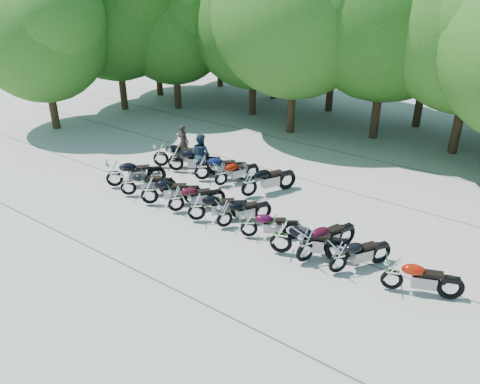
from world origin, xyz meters
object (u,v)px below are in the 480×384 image
Objects in this scene: motorcycle_4 at (196,206)px; motorcycle_14 at (221,174)px; motorcycle_11 at (161,153)px; motorcycle_13 at (202,167)px; motorcycle_6 at (249,223)px; rider_0 at (183,142)px; motorcycle_7 at (281,235)px; motorcycle_12 at (175,157)px; motorcycle_5 at (224,213)px; motorcycle_3 at (176,198)px; motorcycle_15 at (249,182)px; rider_1 at (201,154)px; motorcycle_8 at (306,244)px; motorcycle_2 at (149,190)px; motorcycle_10 at (393,273)px; motorcycle_1 at (128,182)px; motorcycle_9 at (339,257)px; motorcycle_0 at (114,173)px.

motorcycle_4 is 3.10m from motorcycle_14.
motorcycle_13 is at bearing -127.44° from motorcycle_11.
motorcycle_6 is 7.97m from rider_0.
motorcycle_7 is 1.07× the size of motorcycle_13.
rider_0 is at bearing 3.11° from motorcycle_12.
motorcycle_5 is 7.07m from rider_0.
motorcycle_7 reaches higher than motorcycle_3.
rider_0 is at bearing -6.79° from motorcycle_5.
motorcycle_4 is at bearing 60.75° from motorcycle_6.
motorcycle_11 is at bearing 24.98° from motorcycle_15.
rider_1 is (-6.25, 3.46, 0.24)m from motorcycle_7.
motorcycle_11 is at bearing 2.52° from motorcycle_8.
motorcycle_6 is 1.22× the size of rider_0.
motorcycle_3 is at bearing -164.89° from motorcycle_11.
motorcycle_5 is 0.84× the size of motorcycle_7.
motorcycle_15 is (2.57, -0.15, 0.03)m from motorcycle_13.
motorcycle_14 is (-5.59, 2.91, -0.09)m from motorcycle_8.
motorcycle_3 is (1.25, 0.15, -0.05)m from motorcycle_2.
motorcycle_10 is (7.13, 0.20, -0.02)m from motorcycle_4.
motorcycle_6 is at bearing 144.07° from rider_0.
motorcycle_1 is 4.70m from motorcycle_5.
motorcycle_1 is at bearing 74.20° from motorcycle_14.
motorcycle_3 reaches higher than motorcycle_14.
motorcycle_12 is (-7.33, 2.97, -0.01)m from motorcycle_7.
motorcycle_5 is at bearing -140.31° from motorcycle_3.
motorcycle_13 is 1.11× the size of motorcycle_14.
motorcycle_14 is at bearing -7.13° from motorcycle_8.
motorcycle_6 is 0.83× the size of motorcycle_15.
motorcycle_6 is at bearing 15.17° from motorcycle_8.
motorcycle_8 reaches higher than motorcycle_3.
motorcycle_3 is at bearing 31.55° from motorcycle_9.
motorcycle_1 is at bearing 47.43° from motorcycle_4.
motorcycle_13 is (-3.26, 2.65, 0.07)m from motorcycle_5.
motorcycle_12 reaches higher than motorcycle_14.
motorcycle_7 is 1.02× the size of motorcycle_15.
motorcycle_0 is 11.79m from motorcycle_10.
motorcycle_3 reaches higher than motorcycle_6.
motorcycle_7 is 6.44m from motorcycle_13.
rider_1 reaches higher than motorcycle_4.
motorcycle_13 is (1.59, -0.05, -0.04)m from motorcycle_12.
motorcycle_4 is 5.48m from motorcycle_11.
motorcycle_15 is (-1.76, 2.53, 0.12)m from motorcycle_6.
motorcycle_12 reaches higher than motorcycle_0.
motorcycle_1 is 0.88× the size of motorcycle_12.
motorcycle_5 is 4.96m from rider_1.
motorcycle_6 is (4.50, 0.26, -0.09)m from motorcycle_2.
motorcycle_7 is (2.48, -0.26, 0.12)m from motorcycle_5.
motorcycle_3 is 3.71m from rider_1.
motorcycle_0 reaches higher than motorcycle_10.
motorcycle_7 is at bearing -159.73° from motorcycle_13.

